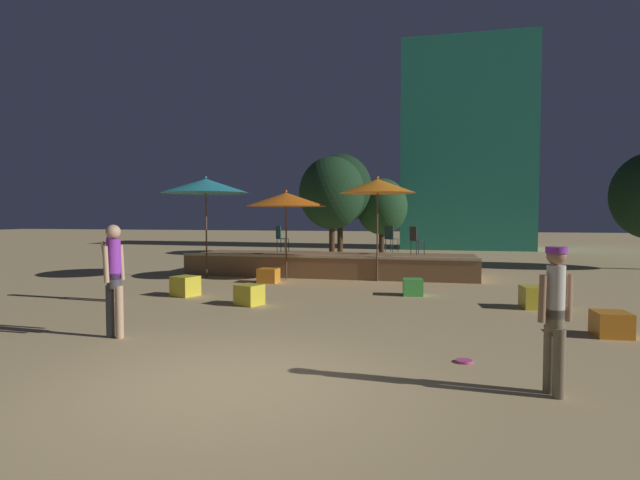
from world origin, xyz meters
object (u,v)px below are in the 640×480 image
cube_seat_5 (536,297)px  bistro_chair_2 (415,238)px  patio_umbrella_1 (286,200)px  person_0 (112,261)px  bistro_chair_0 (390,236)px  background_tree_1 (332,193)px  cube_seat_0 (611,324)px  cube_seat_4 (249,295)px  background_tree_3 (382,207)px  patio_umbrella_0 (378,186)px  person_2 (114,275)px  patio_umbrella_2 (206,186)px  background_tree_0 (340,189)px  cube_seat_3 (413,287)px  bistro_chair_1 (281,236)px  cube_seat_2 (268,276)px  cube_seat_1 (185,286)px  frisbee_disc (464,361)px  person_1 (555,313)px

cube_seat_5 → bistro_chair_2: size_ratio=0.73×
patio_umbrella_1 → person_0: 5.76m
bistro_chair_0 → bistro_chair_2: same height
bistro_chair_0 → background_tree_1: 7.93m
cube_seat_0 → cube_seat_4: 7.02m
cube_seat_4 → background_tree_3: size_ratio=0.16×
patio_umbrella_0 → patio_umbrella_1: (-2.84, -0.19, -0.39)m
person_2 → bistro_chair_0: size_ratio=2.05×
background_tree_3 → patio_umbrella_2: bearing=-111.8°
person_0 → background_tree_0: background_tree_0 is taller
cube_seat_3 → bistro_chair_2: size_ratio=0.59×
bistro_chair_1 → person_0: bearing=117.7°
cube_seat_3 → cube_seat_0: bearing=-46.9°
patio_umbrella_0 → background_tree_0: (-2.96, 9.63, 0.45)m
patio_umbrella_2 → background_tree_3: (4.44, 11.10, -0.48)m
cube_seat_2 → person_2: person_2 is taller
cube_seat_5 → bistro_chair_2: bistro_chair_2 is taller
person_0 → bistro_chair_0: size_ratio=1.91×
person_2 → bistro_chair_2: bearing=-111.8°
cube_seat_2 → background_tree_1: (-0.10, 9.92, 2.90)m
person_0 → bistro_chair_2: person_0 is taller
cube_seat_1 → frisbee_disc: (6.44, -4.32, -0.23)m
patio_umbrella_1 → cube_seat_1: size_ratio=4.09×
cube_seat_1 → background_tree_0: (1.37, 13.54, 3.09)m
cube_seat_2 → bistro_chair_0: bearing=42.0°
cube_seat_4 → cube_seat_0: bearing=-11.7°
patio_umbrella_1 → person_2: (-0.53, -7.88, -1.47)m
bistro_chair_2 → cube_seat_1: bearing=93.9°
patio_umbrella_1 → cube_seat_1: 4.60m
patio_umbrella_1 → patio_umbrella_2: size_ratio=0.86×
person_0 → background_tree_1: background_tree_1 is taller
patio_umbrella_1 → person_0: size_ratio=1.63×
cube_seat_4 → background_tree_1: (-0.90, 13.57, 2.89)m
bistro_chair_1 → cube_seat_2: bearing=145.4°
patio_umbrella_2 → bistro_chair_1: 3.08m
cube_seat_5 → background_tree_0: background_tree_0 is taller
patio_umbrella_0 → background_tree_1: 9.40m
cube_seat_2 → frisbee_disc: 8.85m
patio_umbrella_1 → bistro_chair_0: size_ratio=3.11×
patio_umbrella_0 → cube_seat_5: 5.99m
person_1 → bistro_chair_0: same height
cube_seat_4 → background_tree_0: (-0.64, 14.37, 3.11)m
background_tree_3 → background_tree_1: bearing=-141.7°
patio_umbrella_0 → cube_seat_5: patio_umbrella_0 is taller
person_2 → cube_seat_2: bearing=-87.4°
cube_seat_1 → person_2: (0.97, -4.17, 0.78)m
cube_seat_3 → background_tree_0: 13.27m
cube_seat_2 → cube_seat_4: bearing=-77.7°
bistro_chair_0 → patio_umbrella_0: bearing=113.8°
cube_seat_4 → bistro_chair_0: bistro_chair_0 is taller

